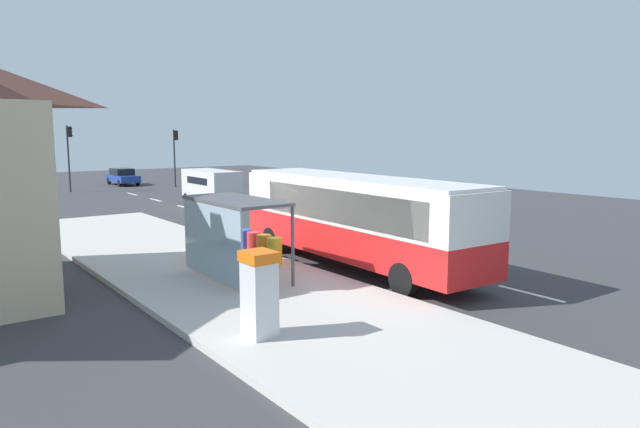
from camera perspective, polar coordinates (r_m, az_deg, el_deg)
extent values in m
cube|color=#38383A|center=(33.16, -10.30, -0.28)|extent=(56.00, 92.00, 0.04)
cube|color=beige|center=(19.78, -11.42, -5.59)|extent=(6.20, 30.00, 0.18)
cube|color=silver|center=(18.14, 20.20, -7.44)|extent=(0.16, 2.20, 0.01)
cube|color=silver|center=(21.18, 8.80, -4.85)|extent=(0.16, 2.20, 0.01)
cube|color=silver|center=(24.86, 0.56, -2.84)|extent=(0.16, 2.20, 0.01)
cube|color=silver|center=(28.94, -5.44, -1.34)|extent=(0.16, 2.20, 0.01)
cube|color=silver|center=(33.27, -9.91, -0.20)|extent=(0.16, 2.20, 0.01)
cube|color=silver|center=(37.77, -13.34, 0.67)|extent=(0.16, 2.20, 0.01)
cube|color=silver|center=(42.37, -16.03, 1.35)|extent=(0.16, 2.20, 0.01)
cube|color=silver|center=(47.06, -18.19, 1.90)|extent=(0.16, 2.20, 0.01)
cube|color=red|center=(20.19, 3.49, -2.31)|extent=(2.86, 11.08, 1.15)
cube|color=silver|center=(19.99, 3.53, 1.36)|extent=(2.86, 11.08, 1.45)
cube|color=silver|center=(19.92, 3.55, 3.57)|extent=(2.73, 10.85, 0.12)
cube|color=black|center=(24.49, -4.40, 2.40)|extent=(2.30, 0.20, 1.22)
cube|color=black|center=(18.88, 1.58, 0.75)|extent=(0.36, 8.58, 1.10)
cylinder|color=black|center=(22.85, -4.83, -2.58)|extent=(0.31, 1.01, 1.00)
cylinder|color=black|center=(24.04, -0.16, -2.02)|extent=(0.31, 1.01, 1.00)
cylinder|color=black|center=(16.85, 8.28, -6.46)|extent=(0.31, 1.01, 1.00)
cylinder|color=black|center=(18.42, 13.45, -5.35)|extent=(0.31, 1.01, 1.00)
cube|color=silver|center=(38.49, -10.77, 2.85)|extent=(2.10, 5.24, 1.96)
cube|color=black|center=(38.46, -10.78, 3.35)|extent=(2.10, 3.16, 0.44)
cylinder|color=black|center=(37.19, -8.18, 1.21)|extent=(0.23, 0.68, 0.68)
cylinder|color=black|center=(36.41, -10.69, 1.01)|extent=(0.23, 0.68, 0.68)
cylinder|color=black|center=(40.76, -10.77, 1.75)|extent=(0.23, 0.68, 0.68)
cylinder|color=black|center=(40.05, -13.11, 1.57)|extent=(0.23, 0.68, 0.68)
cube|color=navy|center=(55.72, -19.02, 3.39)|extent=(1.85, 4.42, 0.60)
cube|color=black|center=(55.87, -19.11, 4.01)|extent=(1.61, 2.39, 0.60)
cylinder|color=black|center=(54.59, -17.69, 3.04)|extent=(0.21, 0.64, 0.64)
cylinder|color=black|center=(54.06, -19.32, 2.92)|extent=(0.21, 0.64, 0.64)
cylinder|color=black|center=(57.42, -18.70, 3.22)|extent=(0.21, 0.64, 0.64)
cylinder|color=black|center=(56.92, -20.27, 3.11)|extent=(0.21, 0.64, 0.64)
cube|color=silver|center=(12.95, -6.05, -8.43)|extent=(0.60, 0.70, 1.70)
cube|color=orange|center=(12.71, -6.11, -4.24)|extent=(0.66, 0.76, 0.24)
cube|color=black|center=(13.03, -4.89, -7.07)|extent=(0.03, 0.36, 0.44)
cylinder|color=yellow|center=(19.88, -4.55, -3.72)|extent=(0.52, 0.52, 0.95)
cylinder|color=orange|center=(20.46, -5.59, -3.39)|extent=(0.52, 0.52, 0.95)
cylinder|color=red|center=(21.05, -6.58, -3.08)|extent=(0.52, 0.52, 0.95)
cylinder|color=blue|center=(21.65, -7.51, -2.79)|extent=(0.52, 0.52, 0.95)
cylinder|color=#2D2D2D|center=(52.26, -14.28, 5.39)|extent=(0.14, 0.14, 5.04)
cube|color=black|center=(52.30, -14.13, 7.61)|extent=(0.24, 0.28, 0.84)
sphere|color=red|center=(52.35, -14.02, 7.92)|extent=(0.16, 0.16, 0.16)
sphere|color=#3C2C03|center=(52.35, -14.01, 7.61)|extent=(0.16, 0.16, 0.16)
sphere|color=black|center=(52.35, -14.00, 7.31)|extent=(0.16, 0.16, 0.16)
cylinder|color=#2D2D2D|center=(50.40, -23.74, 5.04)|extent=(0.14, 0.14, 5.33)
cube|color=black|center=(50.41, -23.64, 7.51)|extent=(0.24, 0.28, 0.84)
sphere|color=red|center=(50.44, -23.52, 7.83)|extent=(0.16, 0.16, 0.16)
sphere|color=#3C2C03|center=(50.44, -23.50, 7.51)|extent=(0.16, 0.16, 0.16)
sphere|color=black|center=(50.44, -23.48, 7.20)|extent=(0.16, 0.16, 0.16)
cube|color=#4C4C51|center=(17.94, -8.41, 1.34)|extent=(1.80, 4.00, 0.10)
cube|color=#8CA5B2|center=(17.74, -10.75, -2.71)|extent=(0.06, 3.80, 2.30)
cylinder|color=#4C4C51|center=(16.95, -2.73, -3.18)|extent=(0.10, 0.10, 2.44)
cylinder|color=#4C4C51|center=(20.17, -8.77, -1.46)|extent=(0.10, 0.10, 2.44)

